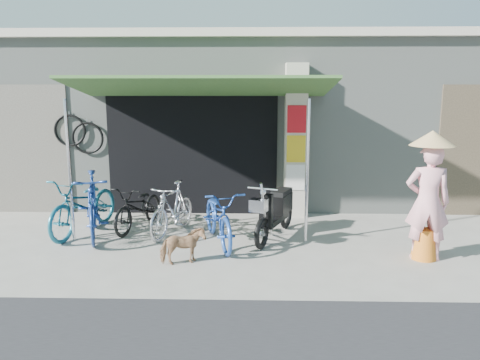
{
  "coord_description": "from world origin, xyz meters",
  "views": [
    {
      "loc": [
        -0.0,
        -6.74,
        2.48
      ],
      "look_at": [
        -0.2,
        1.0,
        1.0
      ],
      "focal_mm": 35.0,
      "sensor_mm": 36.0,
      "label": 1
    }
  ],
  "objects_px": {
    "bike_black": "(139,207)",
    "nun": "(428,198)",
    "bike_blue": "(93,205)",
    "bike_navy": "(219,216)",
    "bike_teal": "(85,205)",
    "bike_silver": "(172,209)",
    "street_dog": "(183,246)",
    "moped": "(276,212)"
  },
  "relations": [
    {
      "from": "bike_black",
      "to": "nun",
      "type": "relative_size",
      "value": 0.81
    },
    {
      "from": "bike_blue",
      "to": "bike_navy",
      "type": "distance_m",
      "value": 2.2
    },
    {
      "from": "bike_black",
      "to": "bike_teal",
      "type": "bearing_deg",
      "value": -148.38
    },
    {
      "from": "bike_black",
      "to": "nun",
      "type": "xyz_separation_m",
      "value": [
        4.63,
        -1.42,
        0.53
      ]
    },
    {
      "from": "bike_teal",
      "to": "bike_silver",
      "type": "distance_m",
      "value": 1.57
    },
    {
      "from": "bike_silver",
      "to": "street_dog",
      "type": "xyz_separation_m",
      "value": [
        0.38,
        -1.41,
        -0.19
      ]
    },
    {
      "from": "bike_teal",
      "to": "moped",
      "type": "relative_size",
      "value": 1.16
    },
    {
      "from": "bike_black",
      "to": "bike_silver",
      "type": "height_order",
      "value": "bike_silver"
    },
    {
      "from": "bike_blue",
      "to": "bike_silver",
      "type": "relative_size",
      "value": 1.21
    },
    {
      "from": "moped",
      "to": "nun",
      "type": "xyz_separation_m",
      "value": [
        2.18,
        -0.99,
        0.49
      ]
    },
    {
      "from": "bike_teal",
      "to": "street_dog",
      "type": "bearing_deg",
      "value": -23.34
    },
    {
      "from": "moped",
      "to": "bike_blue",
      "type": "bearing_deg",
      "value": -156.5
    },
    {
      "from": "bike_black",
      "to": "street_dog",
      "type": "bearing_deg",
      "value": -42.19
    },
    {
      "from": "bike_black",
      "to": "street_dog",
      "type": "xyz_separation_m",
      "value": [
        1.04,
        -1.74,
        -0.14
      ]
    },
    {
      "from": "bike_navy",
      "to": "nun",
      "type": "distance_m",
      "value": 3.22
    },
    {
      "from": "bike_teal",
      "to": "street_dog",
      "type": "relative_size",
      "value": 3.02
    },
    {
      "from": "bike_teal",
      "to": "bike_silver",
      "type": "relative_size",
      "value": 1.26
    },
    {
      "from": "moped",
      "to": "street_dog",
      "type": "bearing_deg",
      "value": -114.96
    },
    {
      "from": "bike_teal",
      "to": "moped",
      "type": "distance_m",
      "value": 3.36
    },
    {
      "from": "bike_black",
      "to": "bike_silver",
      "type": "distance_m",
      "value": 0.74
    },
    {
      "from": "bike_teal",
      "to": "bike_black",
      "type": "xyz_separation_m",
      "value": [
        0.9,
        0.24,
        -0.1
      ]
    },
    {
      "from": "bike_blue",
      "to": "bike_silver",
      "type": "xyz_separation_m",
      "value": [
        1.33,
        0.17,
        -0.1
      ]
    },
    {
      "from": "bike_teal",
      "to": "bike_blue",
      "type": "relative_size",
      "value": 1.04
    },
    {
      "from": "bike_blue",
      "to": "moped",
      "type": "xyz_separation_m",
      "value": [
        3.12,
        0.07,
        -0.11
      ]
    },
    {
      "from": "bike_blue",
      "to": "nun",
      "type": "bearing_deg",
      "value": -27.06
    },
    {
      "from": "bike_navy",
      "to": "street_dog",
      "type": "bearing_deg",
      "value": -132.68
    },
    {
      "from": "bike_blue",
      "to": "bike_silver",
      "type": "distance_m",
      "value": 1.35
    },
    {
      "from": "bike_silver",
      "to": "bike_navy",
      "type": "relative_size",
      "value": 0.86
    },
    {
      "from": "bike_blue",
      "to": "bike_black",
      "type": "distance_m",
      "value": 0.85
    },
    {
      "from": "bike_silver",
      "to": "nun",
      "type": "height_order",
      "value": "nun"
    },
    {
      "from": "bike_black",
      "to": "nun",
      "type": "height_order",
      "value": "nun"
    },
    {
      "from": "street_dog",
      "to": "bike_silver",
      "type": "bearing_deg",
      "value": -5.86
    },
    {
      "from": "street_dog",
      "to": "moped",
      "type": "relative_size",
      "value": 0.38
    },
    {
      "from": "street_dog",
      "to": "nun",
      "type": "relative_size",
      "value": 0.33
    },
    {
      "from": "bike_silver",
      "to": "street_dog",
      "type": "relative_size",
      "value": 2.4
    },
    {
      "from": "moped",
      "to": "bike_navy",
      "type": "bearing_deg",
      "value": -136.28
    },
    {
      "from": "bike_silver",
      "to": "bike_navy",
      "type": "height_order",
      "value": "bike_navy"
    },
    {
      "from": "bike_silver",
      "to": "street_dog",
      "type": "distance_m",
      "value": 1.47
    },
    {
      "from": "bike_silver",
      "to": "nun",
      "type": "distance_m",
      "value": 4.14
    },
    {
      "from": "bike_blue",
      "to": "nun",
      "type": "xyz_separation_m",
      "value": [
        5.3,
        -0.92,
        0.38
      ]
    },
    {
      "from": "bike_teal",
      "to": "bike_navy",
      "type": "distance_m",
      "value": 2.48
    },
    {
      "from": "bike_navy",
      "to": "nun",
      "type": "height_order",
      "value": "nun"
    }
  ]
}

